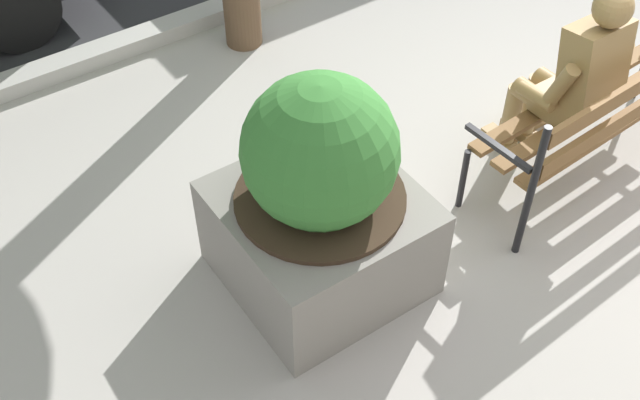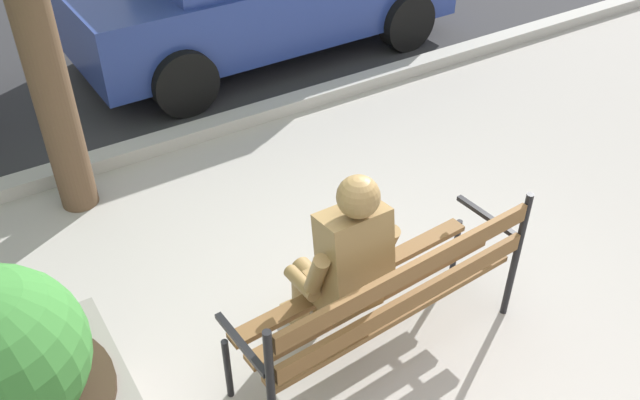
{
  "view_description": "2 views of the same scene",
  "coord_description": "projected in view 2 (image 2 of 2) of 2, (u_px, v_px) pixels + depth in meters",
  "views": [
    {
      "loc": [
        -3.49,
        -2.1,
        3.52
      ],
      "look_at": [
        -1.88,
        0.25,
        0.6
      ],
      "focal_mm": 44.17,
      "sensor_mm": 36.0,
      "label": 1
    },
    {
      "loc": [
        -1.71,
        -2.1,
        3.21
      ],
      "look_at": [
        0.03,
        0.67,
        0.75
      ],
      "focal_mm": 37.78,
      "sensor_mm": 36.0,
      "label": 2
    }
  ],
  "objects": [
    {
      "name": "ground_plane",
      "position": [
        374.0,
        356.0,
        4.08
      ],
      "size": [
        80.0,
        80.0,
        0.0
      ],
      "primitive_type": "plane",
      "color": "#ADA8A0"
    },
    {
      "name": "park_bench",
      "position": [
        389.0,
        294.0,
        3.74
      ],
      "size": [
        1.83,
        0.64,
        0.95
      ],
      "color": "brown",
      "rests_on": "ground"
    },
    {
      "name": "curb_stone",
      "position": [
        184.0,
        136.0,
        6.01
      ],
      "size": [
        60.0,
        0.2,
        0.12
      ],
      "primitive_type": "cube",
      "color": "#B2AFA8",
      "rests_on": "ground"
    },
    {
      "name": "bronze_statue_seated",
      "position": [
        341.0,
        267.0,
        3.73
      ],
      "size": [
        0.63,
        0.76,
        1.37
      ],
      "color": "olive",
      "rests_on": "ground"
    }
  ]
}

